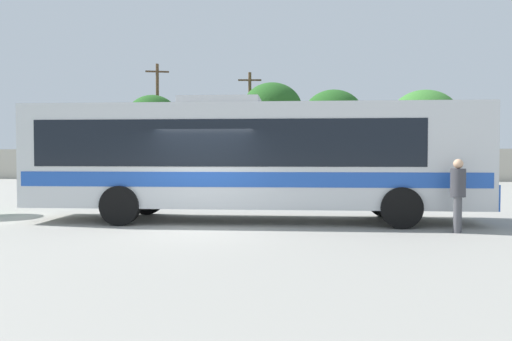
# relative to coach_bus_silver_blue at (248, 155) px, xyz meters

# --- Properties ---
(ground_plane) EXTENTS (300.00, 300.00, 0.00)m
(ground_plane) POSITION_rel_coach_bus_silver_blue_xyz_m (-0.98, 8.11, -1.84)
(ground_plane) COLOR gray
(perimeter_wall) EXTENTS (80.00, 0.30, 2.21)m
(perimeter_wall) POSITION_rel_coach_bus_silver_blue_xyz_m (-0.98, 21.91, -0.73)
(perimeter_wall) COLOR #B2AD9E
(perimeter_wall) RESTS_ON ground_plane
(coach_bus_silver_blue) EXTENTS (12.41, 3.04, 3.43)m
(coach_bus_silver_blue) POSITION_rel_coach_bus_silver_blue_xyz_m (0.00, 0.00, 0.00)
(coach_bus_silver_blue) COLOR silver
(coach_bus_silver_blue) RESTS_ON ground_plane
(attendant_by_bus_door) EXTENTS (0.48, 0.48, 1.74)m
(attendant_by_bus_door) POSITION_rel_coach_bus_silver_blue_xyz_m (5.20, -1.60, -0.85)
(attendant_by_bus_door) COLOR #4C4C51
(attendant_by_bus_door) RESTS_ON ground_plane
(parked_car_leftmost_dark_blue) EXTENTS (4.17, 2.02, 1.51)m
(parked_car_leftmost_dark_blue) POSITION_rel_coach_bus_silver_blue_xyz_m (-10.90, 18.47, -1.04)
(parked_car_leftmost_dark_blue) COLOR navy
(parked_car_leftmost_dark_blue) RESTS_ON ground_plane
(parked_car_second_silver) EXTENTS (4.55, 2.15, 1.55)m
(parked_car_second_silver) POSITION_rel_coach_bus_silver_blue_xyz_m (-5.46, 18.47, -1.02)
(parked_car_second_silver) COLOR #B7BABF
(parked_car_second_silver) RESTS_ON ground_plane
(parked_car_third_black) EXTENTS (4.23, 1.99, 1.54)m
(parked_car_third_black) POSITION_rel_coach_bus_silver_blue_xyz_m (0.13, 18.14, -1.03)
(parked_car_third_black) COLOR black
(parked_car_third_black) RESTS_ON ground_plane
(parked_car_rightmost_maroon) EXTENTS (4.47, 2.20, 1.47)m
(parked_car_rightmost_maroon) POSITION_rel_coach_bus_silver_blue_xyz_m (7.72, 18.04, -1.05)
(parked_car_rightmost_maroon) COLOR maroon
(parked_car_rightmost_maroon) RESTS_ON ground_plane
(utility_pole_near) EXTENTS (1.80, 0.33, 8.18)m
(utility_pole_near) POSITION_rel_coach_bus_silver_blue_xyz_m (-3.13, 25.37, 2.44)
(utility_pole_near) COLOR #4C3823
(utility_pole_near) RESTS_ON ground_plane
(utility_pole_far) EXTENTS (1.76, 0.62, 8.82)m
(utility_pole_far) POSITION_rel_coach_bus_silver_blue_xyz_m (-10.23, 24.47, 2.76)
(utility_pole_far) COLOR #4C3823
(utility_pole_far) RESTS_ON ground_plane
(roadside_tree_left) EXTENTS (3.92, 3.92, 6.40)m
(roadside_tree_left) POSITION_rel_coach_bus_silver_blue_xyz_m (-10.56, 24.28, 2.88)
(roadside_tree_left) COLOR brown
(roadside_tree_left) RESTS_ON ground_plane
(roadside_tree_midleft) EXTENTS (4.52, 4.52, 7.29)m
(roadside_tree_midleft) POSITION_rel_coach_bus_silver_blue_xyz_m (-1.35, 24.85, 3.52)
(roadside_tree_midleft) COLOR brown
(roadside_tree_midleft) RESTS_ON ground_plane
(roadside_tree_midright) EXTENTS (4.69, 4.69, 6.93)m
(roadside_tree_midright) POSITION_rel_coach_bus_silver_blue_xyz_m (3.34, 26.82, 3.09)
(roadside_tree_midright) COLOR brown
(roadside_tree_midright) RESTS_ON ground_plane
(roadside_tree_right) EXTENTS (5.29, 5.29, 6.78)m
(roadside_tree_right) POSITION_rel_coach_bus_silver_blue_xyz_m (10.28, 26.53, 2.69)
(roadside_tree_right) COLOR brown
(roadside_tree_right) RESTS_ON ground_plane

